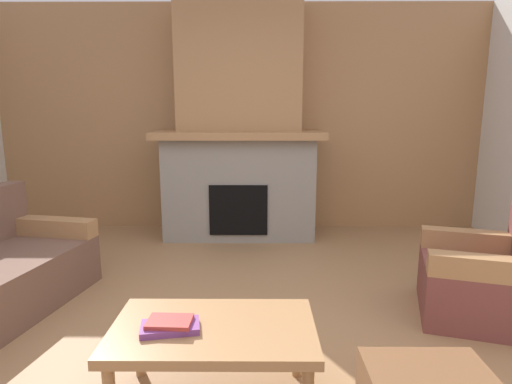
% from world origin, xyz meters
% --- Properties ---
extents(ground, '(9.00, 9.00, 0.00)m').
position_xyz_m(ground, '(0.00, 0.00, 0.00)').
color(ground, '#9E754C').
extents(wall_back_wood_panel, '(6.00, 0.12, 2.70)m').
position_xyz_m(wall_back_wood_panel, '(0.00, 3.00, 1.35)').
color(wall_back_wood_panel, '#A87A4C').
rests_on(wall_back_wood_panel, ground).
extents(fireplace, '(1.90, 0.82, 2.70)m').
position_xyz_m(fireplace, '(0.00, 2.62, 1.16)').
color(fireplace, gray).
rests_on(fireplace, ground).
extents(armchair, '(0.95, 0.95, 0.85)m').
position_xyz_m(armchair, '(1.84, 0.54, 0.29)').
color(armchair, brown).
rests_on(armchair, ground).
extents(coffee_table, '(1.00, 0.60, 0.43)m').
position_xyz_m(coffee_table, '(-0.00, -0.40, 0.38)').
color(coffee_table, '#A87A4C').
rests_on(coffee_table, ground).
extents(book_stack_near_edge, '(0.30, 0.20, 0.05)m').
position_xyz_m(book_stack_near_edge, '(-0.20, -0.45, 0.45)').
color(book_stack_near_edge, '#7A3D84').
rests_on(book_stack_near_edge, coffee_table).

